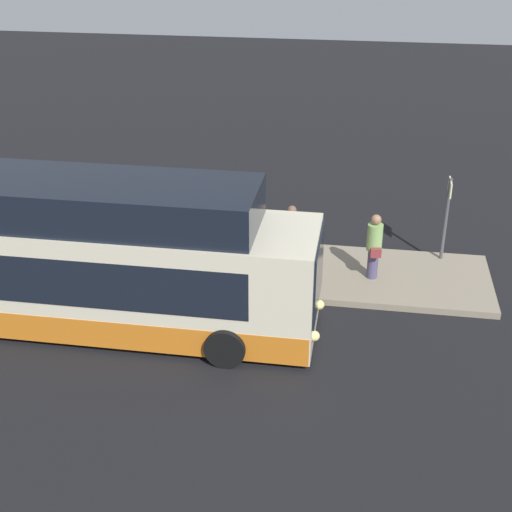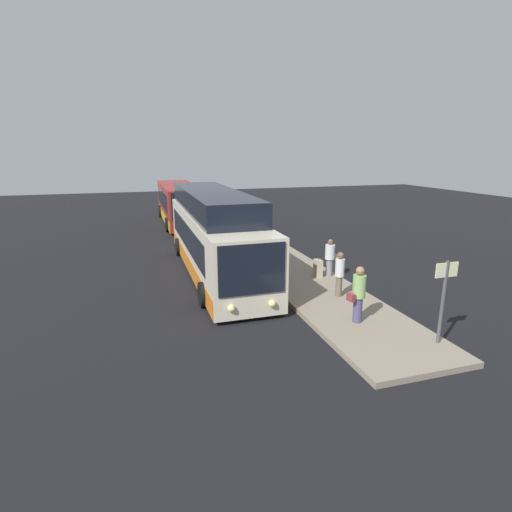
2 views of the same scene
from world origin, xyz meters
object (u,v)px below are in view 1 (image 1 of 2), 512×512
passenger_boarding (291,232)px  passenger_with_bags (212,216)px  sign_post (447,209)px  trash_bin (55,231)px  passenger_waiting (374,244)px  suitcase (209,239)px  bus_lead (65,261)px

passenger_boarding → passenger_with_bags: size_ratio=1.05×
sign_post → trash_bin: size_ratio=3.73×
passenger_waiting → suitcase: passenger_waiting is taller
passenger_boarding → passenger_with_bags: (-2.44, 0.87, -0.08)m
passenger_waiting → passenger_with_bags: (-4.72, 1.46, -0.14)m
bus_lead → suitcase: bearing=57.1°
passenger_with_bags → passenger_boarding: bearing=-39.9°
passenger_with_bags → trash_bin: bearing=167.9°
bus_lead → trash_bin: bearing=118.0°
bus_lead → trash_bin: size_ratio=18.44×
suitcase → trash_bin: (-4.67, -0.11, -0.05)m
trash_bin → bus_lead: bearing=-62.0°
passenger_waiting → passenger_with_bags: 4.94m
bus_lead → trash_bin: bus_lead is taller
passenger_with_bags → suitcase: (0.01, -0.56, -0.48)m
passenger_waiting → trash_bin: (-9.38, 0.79, -0.67)m
passenger_boarding → trash_bin: (-7.10, 0.21, -0.61)m
passenger_boarding → suitcase: passenger_boarding is taller
sign_post → passenger_boarding: bearing=-168.1°
bus_lead → suitcase: (2.59, 4.01, -1.10)m
passenger_with_bags → trash_bin: size_ratio=2.49×
bus_lead → trash_bin: 4.57m
passenger_boarding → passenger_with_bags: 2.59m
suitcase → trash_bin: size_ratio=1.52×
passenger_boarding → sign_post: 4.35m
bus_lead → passenger_boarding: (5.02, 3.70, -0.54)m
passenger_waiting → bus_lead: bearing=13.3°
passenger_boarding → trash_bin: passenger_boarding is taller
passenger_waiting → sign_post: size_ratio=0.76×
bus_lead → sign_post: 10.31m
bus_lead → passenger_waiting: 7.95m
passenger_boarding → passenger_waiting: bearing=76.6°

